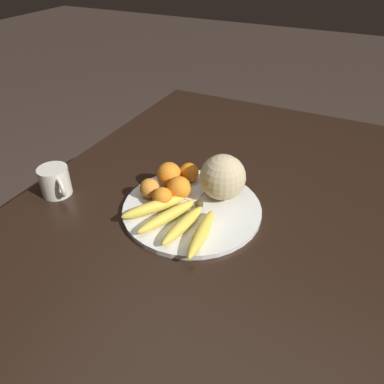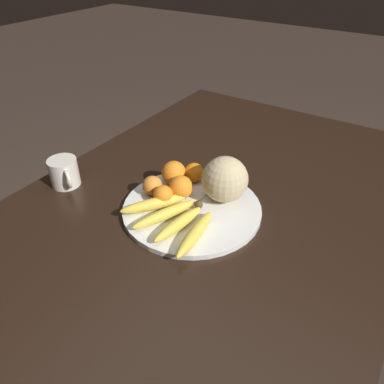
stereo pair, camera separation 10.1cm
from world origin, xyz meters
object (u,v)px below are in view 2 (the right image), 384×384
Objects in this scene: orange_back_left at (152,186)px; produce_tag at (200,193)px; banana_bunch at (173,218)px; orange_mid_center at (181,187)px; orange_back_right at (194,173)px; orange_front_left at (163,195)px; kitchen_table at (197,236)px; melon at (225,179)px; ceramic_mug at (64,173)px; fruit_bowl at (192,208)px; orange_front_right at (174,173)px.

orange_back_left is 0.14m from produce_tag.
orange_mid_center is at bearing -141.69° from banana_bunch.
produce_tag is (-0.05, -0.05, -0.03)m from orange_back_right.
orange_front_left reaches higher than produce_tag.
kitchen_table is 0.18m from melon.
orange_mid_center is at bearing 141.10° from produce_tag.
melon reaches higher than orange_front_left.
kitchen_table is 0.45m from ceramic_mug.
fruit_bowl is 0.41m from ceramic_mug.
banana_bunch is 4.51× the size of orange_front_left.
ceramic_mug is (-0.09, 0.27, 0.00)m from orange_back_left.
orange_front_left is (-0.02, 0.10, 0.12)m from kitchen_table.
orange_front_right is at bearing -13.53° from orange_back_left.
banana_bunch is 4.43× the size of orange_back_left.
ceramic_mug is at bearing 104.41° from fruit_bowl.
melon is at bearing -85.41° from orange_front_right.
banana_bunch is at bearing -145.73° from orange_front_right.
banana_bunch is at bearing -156.11° from orange_mid_center.
orange_back_right is (0.09, 0.01, -0.00)m from orange_mid_center.
produce_tag is (0.07, 0.04, 0.09)m from kitchen_table.
orange_mid_center is (-0.06, 0.11, -0.03)m from melon.
orange_back_left is (-0.00, 0.15, 0.12)m from kitchen_table.
fruit_bowl is at bearing -167.79° from banana_bunch.
ceramic_mug reaches higher than orange_front_left.
banana_bunch is 3.50× the size of orange_front_right.
orange_front_right is at bearing 94.59° from melon.
fruit_bowl is 1.52× the size of banana_bunch.
orange_back_right is at bearing -57.00° from ceramic_mug.
orange_back_right reaches higher than banana_bunch.
banana_bunch is 0.39m from ceramic_mug.
orange_back_left is at bearing -71.22° from ceramic_mug.
melon is at bearing -33.78° from fruit_bowl.
orange_back_left is 0.64× the size of produce_tag.
orange_mid_center is 1.19× the size of orange_back_left.
kitchen_table is 0.09m from fruit_bowl.
melon reaches higher than orange_front_right.
orange_front_right is at bearing 88.54° from produce_tag.
orange_front_left is (-0.03, 0.08, 0.03)m from fruit_bowl.
orange_back_right is 0.66× the size of produce_tag.
orange_front_right reaches higher than orange_front_left.
orange_front_right and ceramic_mug have the same top height.
orange_front_left is 0.94× the size of orange_back_right.
orange_back_left is at bearing 90.31° from kitchen_table.
orange_front_right is 1.07× the size of orange_mid_center.
kitchen_table is 23.19× the size of orange_front_right.
produce_tag is (0.07, -0.12, -0.03)m from orange_back_left.
melon is (0.08, -0.06, 0.07)m from fruit_bowl.
melon is 1.91× the size of orange_mid_center.
orange_back_left is (0.02, 0.05, 0.00)m from orange_front_left.
orange_front_left reaches higher than fruit_bowl.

